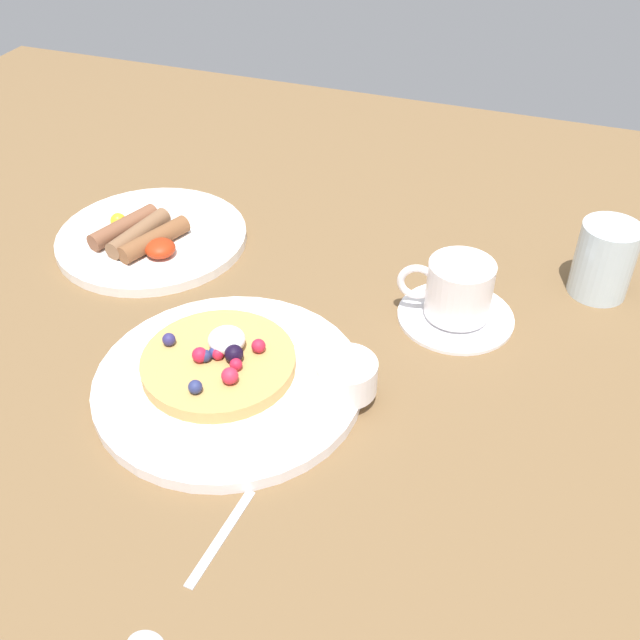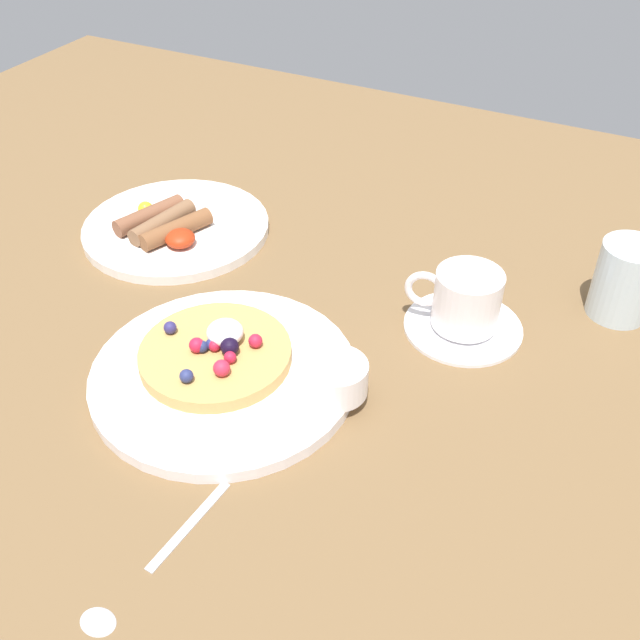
{
  "view_description": "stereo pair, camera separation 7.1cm",
  "coord_description": "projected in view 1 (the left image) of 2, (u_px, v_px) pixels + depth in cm",
  "views": [
    {
      "loc": [
        19.47,
        -52.91,
        50.62
      ],
      "look_at": [
        -0.4,
        1.78,
        4.0
      ],
      "focal_mm": 41.6,
      "sensor_mm": 36.0,
      "label": 1
    },
    {
      "loc": [
        25.96,
        -50.09,
        50.62
      ],
      "look_at": [
        -0.4,
        1.78,
        4.0
      ],
      "focal_mm": 41.6,
      "sensor_mm": 36.0,
      "label": 2
    }
  ],
  "objects": [
    {
      "name": "pancake_with_berries",
      "position": [
        219.0,
        361.0,
        0.72
      ],
      "size": [
        15.16,
        15.16,
        3.62
      ],
      "color": "tan",
      "rests_on": "pancake_plate"
    },
    {
      "name": "coffee_cup",
      "position": [
        458.0,
        288.0,
        0.79
      ],
      "size": [
        10.2,
        7.08,
        6.26
      ],
      "color": "white",
      "rests_on": "coffee_saucer"
    },
    {
      "name": "ground_plane",
      "position": [
        318.0,
        372.0,
        0.77
      ],
      "size": [
        179.67,
        139.39,
        3.0
      ],
      "primitive_type": "cube",
      "color": "brown"
    },
    {
      "name": "water_glass",
      "position": [
        604.0,
        260.0,
        0.82
      ],
      "size": [
        6.55,
        6.55,
        8.65
      ],
      "primitive_type": "cylinder",
      "color": "silver",
      "rests_on": "ground_plane"
    },
    {
      "name": "teaspoon",
      "position": [
        175.0,
        598.0,
        0.55
      ],
      "size": [
        3.0,
        15.96,
        0.6
      ],
      "color": "silver",
      "rests_on": "ground_plane"
    },
    {
      "name": "pancake_plate",
      "position": [
        229.0,
        382.0,
        0.72
      ],
      "size": [
        26.26,
        26.26,
        1.31
      ],
      "primitive_type": "cylinder",
      "color": "white",
      "rests_on": "ground_plane"
    },
    {
      "name": "breakfast_plate",
      "position": [
        152.0,
        238.0,
        0.93
      ],
      "size": [
        23.58,
        23.58,
        1.25
      ],
      "primitive_type": "cylinder",
      "color": "white",
      "rests_on": "ground_plane"
    },
    {
      "name": "coffee_saucer",
      "position": [
        456.0,
        315.0,
        0.81
      ],
      "size": [
        12.69,
        12.69,
        0.86
      ],
      "primitive_type": "cylinder",
      "color": "white",
      "rests_on": "ground_plane"
    },
    {
      "name": "syrup_ramekin",
      "position": [
        346.0,
        376.0,
        0.7
      ],
      "size": [
        5.9,
        5.9,
        3.32
      ],
      "color": "white",
      "rests_on": "pancake_plate"
    },
    {
      "name": "fried_breakfast",
      "position": [
        138.0,
        233.0,
        0.91
      ],
      "size": [
        14.0,
        10.95,
        2.42
      ],
      "color": "brown",
      "rests_on": "breakfast_plate"
    }
  ]
}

